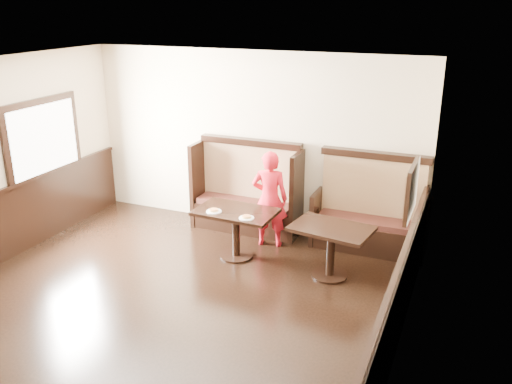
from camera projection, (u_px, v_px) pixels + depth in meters
The scene contains 9 objects.
ground at pixel (129, 338), 5.94m from camera, with size 7.00×7.00×0.00m, color black.
room_shell at pixel (117, 267), 6.07m from camera, with size 7.00×7.00×7.00m.
booth_main at pixel (248, 197), 8.63m from camera, with size 1.75×0.72×1.45m.
booth_neighbor at pixel (369, 218), 7.94m from camera, with size 1.65×0.72×1.45m.
table_main at pixel (236, 221), 7.64m from camera, with size 1.14×0.74×0.71m.
table_neighbor at pixel (331, 240), 7.09m from camera, with size 1.11×0.82×0.71m.
child at pixel (270, 199), 7.97m from camera, with size 0.53×0.35×1.46m, color red.
pizza_plate_left at pixel (214, 211), 7.53m from camera, with size 0.22×0.22×0.04m.
pizza_plate_right at pixel (247, 217), 7.30m from camera, with size 0.21×0.21×0.04m.
Camera 1 is at (3.23, -4.14, 3.50)m, focal length 38.00 mm.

